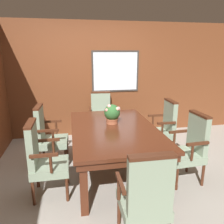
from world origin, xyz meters
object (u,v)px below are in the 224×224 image
object	(u,v)px
chair_left_far	(48,134)
chair_head_near	(146,197)
chair_right_far	(163,127)
chair_left_near	(43,158)
chair_right_near	(190,146)
dining_table	(114,133)
potted_plant	(112,113)
chair_head_far	(101,115)

from	to	relation	value
chair_left_far	chair_head_near	size ratio (longest dim) A/B	1.00
chair_right_far	chair_left_near	size ratio (longest dim) A/B	1.00
chair_left_far	chair_head_near	xyz separation A→B (m)	(1.04, -1.82, 0.00)
chair_right_near	chair_head_near	xyz separation A→B (m)	(-0.99, -0.95, 0.00)
chair_right_near	chair_right_far	world-z (taller)	same
chair_head_near	dining_table	bearing A→B (deg)	-87.89
chair_head_near	potted_plant	distance (m)	1.64
dining_table	chair_left_far	size ratio (longest dim) A/B	1.95
chair_head_near	chair_right_near	bearing A→B (deg)	-134.99
dining_table	chair_right_near	world-z (taller)	chair_right_near
chair_right_near	chair_left_near	bearing A→B (deg)	-93.73
chair_right_far	dining_table	bearing A→B (deg)	-65.54
chair_right_near	potted_plant	bearing A→B (deg)	-126.03
chair_head_far	chair_left_far	xyz separation A→B (m)	(-1.02, -0.97, 0.00)
dining_table	chair_head_near	distance (m)	1.40
chair_right_near	chair_head_near	size ratio (longest dim) A/B	1.00
chair_left_far	potted_plant	size ratio (longest dim) A/B	3.20
chair_head_far	chair_head_near	xyz separation A→B (m)	(0.02, -2.79, 0.00)
chair_head_far	chair_head_near	distance (m)	2.79
chair_right_near	chair_left_far	size ratio (longest dim) A/B	1.00
chair_head_far	chair_left_near	world-z (taller)	same
chair_left_far	chair_head_near	bearing A→B (deg)	-147.53
chair_right_near	chair_left_far	bearing A→B (deg)	-116.15
dining_table	chair_left_near	size ratio (longest dim) A/B	1.95
chair_head_far	chair_head_near	world-z (taller)	same
chair_left_near	chair_left_far	world-z (taller)	same
dining_table	chair_head_far	world-z (taller)	chair_head_far
chair_right_far	chair_head_near	bearing A→B (deg)	-26.77
chair_right_far	chair_left_near	world-z (taller)	same
chair_head_near	chair_left_near	bearing A→B (deg)	-42.46
chair_right_far	chair_head_near	distance (m)	2.06
chair_right_near	potted_plant	xyz separation A→B (m)	(-1.00, 0.65, 0.36)
chair_left_near	potted_plant	size ratio (longest dim) A/B	3.20
potted_plant	chair_right_far	bearing A→B (deg)	12.66
chair_left_near	chair_head_near	bearing A→B (deg)	-133.76
chair_right_near	chair_left_near	world-z (taller)	same
chair_right_near	chair_right_far	size ratio (longest dim) A/B	1.00
chair_left_far	chair_right_near	bearing A→B (deg)	-110.41
chair_right_near	chair_left_far	xyz separation A→B (m)	(-2.03, 0.87, 0.00)
dining_table	chair_head_near	bearing A→B (deg)	-89.15
chair_left_near	potted_plant	world-z (taller)	potted_plant
chair_right_far	chair_head_far	xyz separation A→B (m)	(-0.99, 0.97, 0.00)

